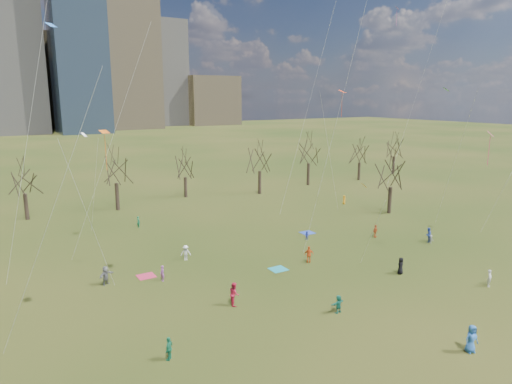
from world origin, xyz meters
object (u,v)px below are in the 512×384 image
blanket_navy (307,233)px  blanket_crimson (146,276)px  person_2 (234,294)px  person_0 (471,339)px  person_1 (489,278)px  person_4 (309,255)px  blanket_teal (278,269)px

blanket_navy → blanket_crimson: bearing=-171.2°
person_2 → person_0: bearing=-127.0°
person_1 → person_2: bearing=133.1°
person_1 → person_4: (-10.05, 12.90, 0.09)m
blanket_teal → person_0: size_ratio=0.84×
blanket_crimson → blanket_teal: bearing=-23.0°
person_1 → person_2: person_2 is taller
blanket_navy → person_4: (-6.17, -8.31, 0.85)m
blanket_teal → person_2: size_ratio=0.83×
blanket_crimson → person_1: 30.98m
person_2 → person_4: 11.87m
blanket_navy → person_0: 27.86m
blanket_navy → person_0: bearing=-104.9°
blanket_teal → person_4: (3.65, -0.10, 0.85)m
blanket_crimson → person_4: bearing=-18.2°
blanket_teal → person_2: 8.71m
person_1 → person_4: size_ratio=0.89×
person_4 → blanket_teal: bearing=23.5°
person_2 → blanket_navy: bearing=-35.6°
blanket_teal → person_1: bearing=-43.5°
blanket_teal → person_4: person_4 is taller
blanket_teal → person_4: 3.75m
person_4 → person_1: bearing=153.0°
blanket_teal → person_4: bearing=-1.6°
blanket_teal → blanket_navy: 12.80m
person_1 → person_0: bearing=-177.9°
blanket_teal → person_1: size_ratio=1.04×
blanket_teal → person_1: 18.90m
person_4 → blanket_crimson: bearing=6.8°
blanket_navy → person_0: (-7.15, -26.91, 0.93)m
blanket_teal → blanket_navy: (9.82, 8.21, 0.00)m
person_1 → person_2: size_ratio=0.80×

